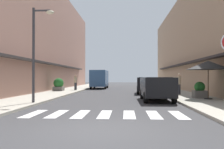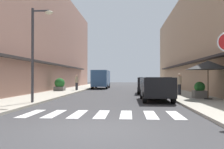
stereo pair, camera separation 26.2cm
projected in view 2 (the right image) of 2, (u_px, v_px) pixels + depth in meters
The scene contains 15 objects.
ground_plane at pixel (118, 92), 24.26m from camera, with size 97.02×97.02×0.00m, color #38383A.
sidewalk_left at pixel (65, 91), 24.63m from camera, with size 3.08×61.74×0.12m, color #ADA899.
sidewalk_right at pixel (173, 92), 23.89m from camera, with size 3.08×61.74×0.12m, color #ADA899.
building_row_left at pixel (31, 35), 26.18m from camera, with size 5.50×41.69×11.92m.
building_row_right at pixel (211, 40), 24.87m from camera, with size 5.50×41.69×10.47m.
crosswalk at pixel (102, 114), 9.64m from camera, with size 6.15×2.20×0.01m.
parked_car_near at pixel (156, 86), 15.12m from camera, with size 1.83×4.32×1.47m.
parked_car_mid at pixel (148, 83), 21.88m from camera, with size 1.96×4.19×1.47m.
delivery_van at pixel (101, 78), 31.94m from camera, with size 2.02×5.40×2.37m.
street_lamp at pixel (36, 44), 13.18m from camera, with size 1.19×0.28×5.08m.
cafe_umbrella at pixel (208, 65), 15.04m from camera, with size 2.65×2.65×2.37m.
planter_midblock at pixel (200, 91), 15.80m from camera, with size 0.82×0.82×1.06m.
planter_far at pixel (60, 85), 24.43m from camera, with size 1.00×1.00×1.26m.
pedestrian_walking_near at pixel (179, 84), 19.16m from camera, with size 0.34×0.34×1.63m.
pedestrian_walking_far at pixel (77, 82), 25.74m from camera, with size 0.34×0.34×1.60m.
Camera 2 is at (1.07, -6.62, 1.46)m, focal length 39.32 mm.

